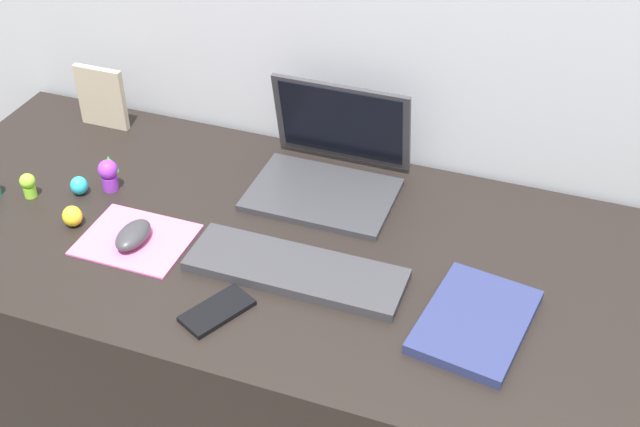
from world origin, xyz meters
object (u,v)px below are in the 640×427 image
at_px(cell_phone, 217,311).
at_px(toy_figurine_purple, 109,174).
at_px(keyboard, 296,270).
at_px(toy_figurine_yellow, 72,216).
at_px(notebook_pad, 475,321).
at_px(toy_figurine_green, 109,164).
at_px(picture_frame, 102,97).
at_px(toy_figurine_cyan, 79,186).
at_px(laptop, 331,162).
at_px(mouse, 133,235).
at_px(toy_figurine_lime, 28,184).

bearing_deg(cell_phone, toy_figurine_purple, 171.49).
xyz_separation_m(keyboard, toy_figurine_yellow, (-0.47, -0.01, 0.01)).
height_order(notebook_pad, toy_figurine_green, toy_figurine_green).
bearing_deg(picture_frame, toy_figurine_green, -55.80).
bearing_deg(cell_phone, toy_figurine_cyan, 178.56).
relative_size(toy_figurine_yellow, toy_figurine_purple, 0.61).
bearing_deg(cell_phone, toy_figurine_green, 168.64).
bearing_deg(toy_figurine_green, picture_frame, 124.20).
xyz_separation_m(toy_figurine_green, toy_figurine_purple, (0.04, -0.06, 0.02)).
distance_m(picture_frame, toy_figurine_green, 0.21).
distance_m(toy_figurine_purple, toy_figurine_cyan, 0.07).
distance_m(laptop, mouse, 0.44).
distance_m(keyboard, mouse, 0.33).
relative_size(keyboard, picture_frame, 2.73).
bearing_deg(picture_frame, laptop, -4.42).
distance_m(laptop, toy_figurine_lime, 0.63).
height_order(keyboard, toy_figurine_lime, toy_figurine_lime).
bearing_deg(toy_figurine_cyan, toy_figurine_purple, 35.08).
bearing_deg(picture_frame, toy_figurine_yellow, -67.82).
relative_size(cell_phone, toy_figurine_yellow, 2.94).
height_order(keyboard, toy_figurine_purple, toy_figurine_purple).
bearing_deg(toy_figurine_yellow, toy_figurine_lime, 159.10).
xyz_separation_m(toy_figurine_green, toy_figurine_lime, (-0.11, -0.14, 0.01)).
bearing_deg(mouse, keyboard, 4.01).
distance_m(toy_figurine_yellow, toy_figurine_green, 0.19).
bearing_deg(toy_figurine_yellow, notebook_pad, -0.51).
distance_m(cell_phone, notebook_pad, 0.45).
distance_m(mouse, toy_figurine_cyan, 0.22).
relative_size(cell_phone, toy_figurine_purple, 1.81).
xyz_separation_m(notebook_pad, toy_figurine_cyan, (-0.86, 0.10, 0.01)).
distance_m(mouse, cell_phone, 0.26).
height_order(mouse, picture_frame, picture_frame).
height_order(cell_phone, toy_figurine_lime, toy_figurine_lime).
bearing_deg(toy_figurine_green, cell_phone, -37.98).
xyz_separation_m(laptop, keyboard, (0.04, -0.30, -0.04)).
bearing_deg(toy_figurine_green, toy_figurine_yellow, -80.28).
height_order(picture_frame, toy_figurine_green, picture_frame).
height_order(cell_phone, toy_figurine_purple, toy_figurine_purple).
bearing_deg(notebook_pad, toy_figurine_cyan, -178.50).
xyz_separation_m(cell_phone, notebook_pad, (0.43, 0.12, 0.01)).
xyz_separation_m(laptop, toy_figurine_cyan, (-0.48, -0.22, -0.03)).
xyz_separation_m(cell_phone, toy_figurine_cyan, (-0.43, 0.23, 0.02)).
xyz_separation_m(keyboard, notebook_pad, (0.34, -0.02, 0.00)).
relative_size(toy_figurine_purple, toy_figurine_cyan, 1.76).
distance_m(notebook_pad, toy_figurine_yellow, 0.81).
relative_size(notebook_pad, toy_figurine_yellow, 5.51).
height_order(keyboard, cell_phone, keyboard).
distance_m(cell_phone, toy_figurine_cyan, 0.49).
bearing_deg(notebook_pad, toy_figurine_green, 175.20).
relative_size(toy_figurine_cyan, toy_figurine_lime, 0.74).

